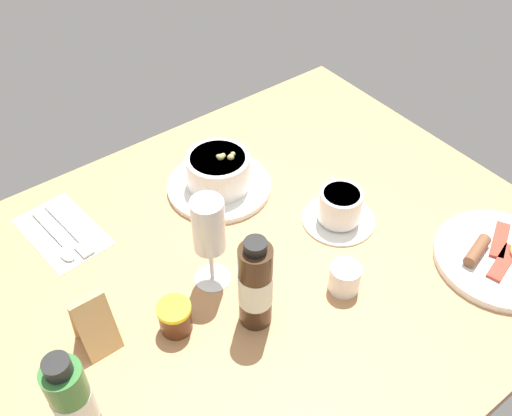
{
  "coord_description": "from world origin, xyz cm",
  "views": [
    {
      "loc": [
        37.51,
        52.6,
        77.27
      ],
      "look_at": [
        -4.62,
        -3.21,
        8.99
      ],
      "focal_mm": 40.59,
      "sensor_mm": 36.0,
      "label": 1
    }
  ],
  "objects": [
    {
      "name": "creamer_jug",
      "position": [
        -10.23,
        13.55,
        2.61
      ],
      "size": [
        6.16,
        5.18,
        5.64
      ],
      "color": "white",
      "rests_on": "ground_plane"
    },
    {
      "name": "sauce_bottle_green",
      "position": [
        34.82,
        10.77,
        8.38
      ],
      "size": [
        5.27,
        5.27,
        18.35
      ],
      "color": "#337233",
      "rests_on": "ground_plane"
    },
    {
      "name": "sauce_bottle_brown",
      "position": [
        5.06,
        9.48,
        8.3
      ],
      "size": [
        5.3,
        5.3,
        17.95
      ],
      "color": "#382314",
      "rests_on": "ground_plane"
    },
    {
      "name": "ground_plane",
      "position": [
        0.0,
        0.0,
        -1.5
      ],
      "size": [
        110.0,
        84.0,
        3.0
      ],
      "primitive_type": "cube",
      "color": "#B27F51"
    },
    {
      "name": "wine_glass",
      "position": [
        6.06,
        -1.31,
        12.02
      ],
      "size": [
        6.19,
        6.19,
        17.94
      ],
      "color": "white",
      "rests_on": "ground_plane"
    },
    {
      "name": "breakfast_plate",
      "position": [
        -36.22,
        25.75,
        0.94
      ],
      "size": [
        22.69,
        22.69,
        3.7
      ],
      "color": "white",
      "rests_on": "ground_plane"
    },
    {
      "name": "jam_jar",
      "position": [
        16.09,
        3.44,
        2.71
      ],
      "size": [
        5.36,
        5.36,
        5.34
      ],
      "color": "#502915",
      "rests_on": "ground_plane"
    },
    {
      "name": "menu_card",
      "position": [
        26.97,
        -1.75,
        5.32
      ],
      "size": [
        5.38,
        5.64,
        10.75
      ],
      "color": "tan",
      "rests_on": "ground_plane"
    },
    {
      "name": "porridge_bowl",
      "position": [
        -7.76,
        -19.42,
        3.67
      ],
      "size": [
        20.47,
        20.47,
        8.67
      ],
      "color": "white",
      "rests_on": "ground_plane"
    },
    {
      "name": "coffee_cup",
      "position": [
        -20.48,
        1.3,
        3.12
      ],
      "size": [
        13.54,
        13.54,
        6.89
      ],
      "color": "white",
      "rests_on": "ground_plane"
    },
    {
      "name": "cutlery_setting",
      "position": [
        22.08,
        -26.42,
        0.27
      ],
      "size": [
        13.12,
        19.23,
        0.9
      ],
      "color": "white",
      "rests_on": "ground_plane"
    }
  ]
}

